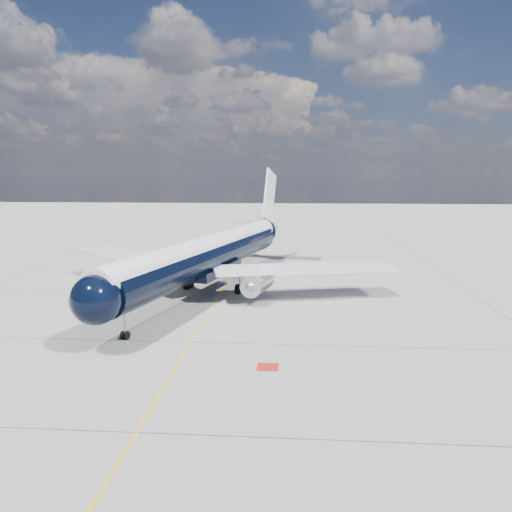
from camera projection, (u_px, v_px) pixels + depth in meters
name	position (u px, v px, depth m)	size (l,w,h in m)	color
ground	(237.00, 266.00, 76.89)	(320.00, 320.00, 0.00)	#99978E
taxiway_centerline	(233.00, 273.00, 71.97)	(0.16, 160.00, 0.01)	yellow
red_marking	(268.00, 367.00, 37.05)	(1.60, 1.60, 0.01)	maroon
main_airliner	(213.00, 253.00, 60.13)	(41.46, 51.32, 15.05)	black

